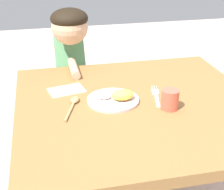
% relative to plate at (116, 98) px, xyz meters
% --- Properties ---
extents(dining_table, '(1.02, 0.97, 0.71)m').
position_rel_plate_xyz_m(dining_table, '(0.09, -0.03, -0.09)').
color(dining_table, olive).
rests_on(dining_table, ground_plane).
extents(plate, '(0.22, 0.22, 0.06)m').
position_rel_plate_xyz_m(plate, '(0.00, 0.00, 0.00)').
color(plate, silver).
rests_on(plate, dining_table).
extents(fork, '(0.07, 0.21, 0.01)m').
position_rel_plate_xyz_m(fork, '(0.18, 0.01, -0.01)').
color(fork, silver).
rests_on(fork, dining_table).
extents(spoon, '(0.09, 0.20, 0.02)m').
position_rel_plate_xyz_m(spoon, '(-0.18, 0.00, -0.01)').
color(spoon, tan).
rests_on(spoon, dining_table).
extents(drinking_cup, '(0.07, 0.07, 0.08)m').
position_rel_plate_xyz_m(drinking_cup, '(0.20, -0.11, 0.03)').
color(drinking_cup, '#E85E46').
rests_on(drinking_cup, dining_table).
extents(person, '(0.19, 0.42, 1.02)m').
position_rel_plate_xyz_m(person, '(-0.14, 0.54, -0.11)').
color(person, '#4A5169').
rests_on(person, ground_plane).
extents(napkin, '(0.17, 0.13, 0.00)m').
position_rel_plate_xyz_m(napkin, '(-0.20, 0.15, -0.01)').
color(napkin, white).
rests_on(napkin, dining_table).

